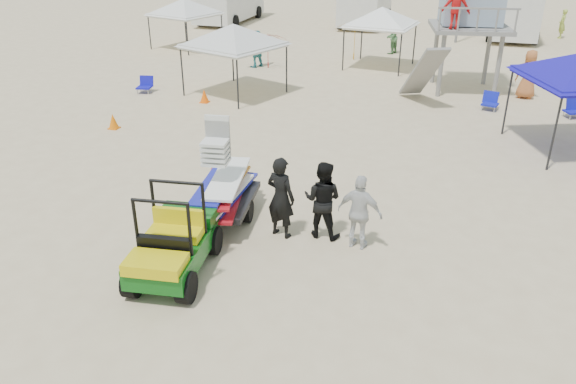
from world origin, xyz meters
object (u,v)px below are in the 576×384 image
(surf_trailer, at_px, (220,184))
(utility_cart, at_px, (171,237))
(man_left, at_px, (281,197))
(lifeguard_tower, at_px, (471,1))

(surf_trailer, bearing_deg, utility_cart, -90.04)
(man_left, relative_size, lifeguard_tower, 0.39)
(utility_cart, distance_m, man_left, 2.54)
(lifeguard_tower, bearing_deg, surf_trailer, -110.22)
(utility_cart, bearing_deg, man_left, 53.21)
(lifeguard_tower, bearing_deg, man_left, -103.88)
(surf_trailer, xyz_separation_m, man_left, (1.52, -0.30, 0.04))
(man_left, bearing_deg, surf_trailer, 5.06)
(surf_trailer, relative_size, lifeguard_tower, 0.56)
(man_left, height_order, lifeguard_tower, lifeguard_tower)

